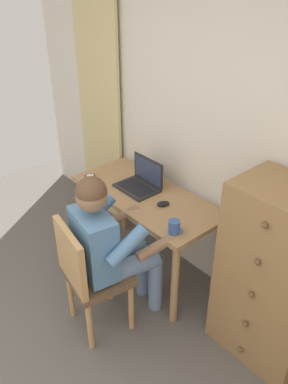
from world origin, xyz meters
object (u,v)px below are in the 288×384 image
chair (88,273)px  computer_mouse (163,204)px  coffee_mug (174,227)px  desk_clock (90,177)px  dresser (274,277)px  person_seated (111,242)px  laptop (141,182)px  desk (145,206)px

chair → computer_mouse: bearing=91.8°
chair → coffee_mug: chair is taller
desk_clock → dresser: bearing=9.4°
person_seated → laptop: (-0.37, 0.57, 0.11)m
person_seated → laptop: 0.69m
person_seated → coffee_mug: (0.25, 0.34, 0.10)m
person_seated → computer_mouse: bearing=95.3°
dresser → computer_mouse: 0.93m
chair → coffee_mug: bearing=62.3°
dresser → computer_mouse: dresser is taller
dresser → laptop: dresser is taller
desk → desk_clock: desk_clock is taller
chair → computer_mouse: (-0.02, 0.70, 0.25)m
chair → laptop: size_ratio=2.64×
person_seated → chair: bearing=-98.2°
person_seated → computer_mouse: size_ratio=12.16×
dresser → coffee_mug: size_ratio=10.41×
desk → coffee_mug: 0.57m
chair → desk: bearing=108.5°
desk → computer_mouse: size_ratio=12.92×
chair → computer_mouse: 0.75m
desk → dresser: dresser is taller
desk → desk_clock: bearing=-158.9°
dresser → person_seated: bearing=-144.8°
person_seated → desk_clock: size_ratio=13.51×
person_seated → laptop: bearing=122.9°
desk_clock → coffee_mug: bearing=0.2°
chair → desk_clock: 0.94m
person_seated → desk: bearing=116.5°
chair → laptop: bearing=114.5°
laptop → computer_mouse: 0.33m
desk → chair: 0.76m
chair → person_seated: person_seated is taller
laptop → desk_clock: bearing=-149.5°
desk → desk_clock: size_ratio=14.36×
desk_clock → laptop: bearing=30.5°
person_seated → computer_mouse: 0.53m
desk → desk_clock: (-0.50, -0.19, 0.13)m
dresser → desk_clock: 1.66m
chair → person_seated: 0.26m
computer_mouse → chair: bearing=-66.7°
laptop → desk_clock: laptop is taller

